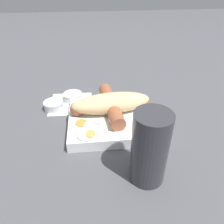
{
  "coord_description": "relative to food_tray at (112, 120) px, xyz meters",
  "views": [
    {
      "loc": [
        -0.05,
        -0.42,
        0.33
      ],
      "look_at": [
        0.0,
        0.0,
        0.04
      ],
      "focal_mm": 35.0,
      "sensor_mm": 36.0,
      "label": 1
    }
  ],
  "objects": [
    {
      "name": "bread_roll",
      "position": [
        -0.0,
        0.02,
        0.04
      ],
      "size": [
        0.2,
        0.08,
        0.05
      ],
      "color": "#DBBC84",
      "rests_on": "food_tray"
    },
    {
      "name": "sausage",
      "position": [
        -0.0,
        0.02,
        0.03
      ],
      "size": [
        0.2,
        0.17,
        0.03
      ],
      "color": "#9E5638",
      "rests_on": "food_tray"
    },
    {
      "name": "food_tray",
      "position": [
        0.0,
        0.0,
        0.0
      ],
      "size": [
        0.2,
        0.18,
        0.03
      ],
      "color": "white",
      "rests_on": "ground_plane"
    },
    {
      "name": "pickled_veggies",
      "position": [
        -0.06,
        -0.05,
        0.01
      ],
      "size": [
        0.06,
        0.08,
        0.0
      ],
      "color": "orange",
      "rests_on": "food_tray"
    },
    {
      "name": "drink_glass",
      "position": [
        0.05,
        -0.16,
        0.06
      ],
      "size": [
        0.06,
        0.06,
        0.14
      ],
      "color": "#333338",
      "rests_on": "ground_plane"
    },
    {
      "name": "condiment_cup_far",
      "position": [
        -0.15,
        0.08,
        -0.0
      ],
      "size": [
        0.05,
        0.05,
        0.02
      ],
      "color": "silver",
      "rests_on": "ground_plane"
    },
    {
      "name": "napkin",
      "position": [
        -0.1,
        0.1,
        -0.01
      ],
      "size": [
        0.12,
        0.12,
        0.0
      ],
      "color": "white",
      "rests_on": "ground_plane"
    },
    {
      "name": "condiment_cup_near",
      "position": [
        -0.1,
        0.12,
        -0.0
      ],
      "size": [
        0.05,
        0.05,
        0.02
      ],
      "color": "silver",
      "rests_on": "ground_plane"
    },
    {
      "name": "ground_plane",
      "position": [
        0.0,
        0.0,
        -0.01
      ],
      "size": [
        3.0,
        3.0,
        0.0
      ],
      "primitive_type": "plane",
      "color": "#4C4C51"
    }
  ]
}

